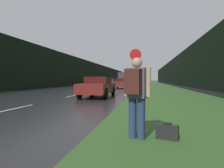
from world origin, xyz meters
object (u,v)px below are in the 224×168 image
object	(u,v)px
hitchhiker_with_backpack	(136,93)
suitcase	(167,132)
stop_sign	(136,67)
car_passing_far	(122,83)
car_oncoming	(111,82)
car_passing_near	(98,87)
delivery_truck	(123,78)

from	to	relation	value
hitchhiker_with_backpack	suitcase	world-z (taller)	hitchhiker_with_backpack
stop_sign	suitcase	world-z (taller)	stop_sign
car_passing_far	car_oncoming	bearing A→B (deg)	-73.32
stop_sign	car_oncoming	xyz separation A→B (m)	(-6.74, 28.44, -1.24)
car_passing_near	car_passing_far	world-z (taller)	car_passing_far
car_passing_near	delivery_truck	distance (m)	50.89
suitcase	delivery_truck	size ratio (longest dim) A/B	0.06
suitcase	car_passing_near	distance (m)	10.07
stop_sign	delivery_truck	xyz separation A→B (m)	(-6.74, 50.97, -0.23)
hitchhiker_with_backpack	delivery_truck	bearing A→B (deg)	115.76
delivery_truck	hitchhiker_with_backpack	bearing A→B (deg)	-83.13
stop_sign	delivery_truck	world-z (taller)	delivery_truck
suitcase	car_passing_far	distance (m)	23.99
suitcase	delivery_truck	world-z (taller)	delivery_truck
car_passing_near	car_oncoming	distance (m)	28.48
stop_sign	car_passing_far	xyz separation A→B (m)	(-2.60, 14.62, -1.30)
hitchhiker_with_backpack	delivery_truck	xyz separation A→B (m)	(-7.24, 60.12, 0.83)
suitcase	car_passing_far	size ratio (longest dim) A/B	0.10
stop_sign	car_passing_near	xyz separation A→B (m)	(-2.60, 0.26, -1.29)
car_oncoming	stop_sign	bearing A→B (deg)	-76.67
delivery_truck	car_passing_near	bearing A→B (deg)	-85.33
car_passing_far	car_oncoming	world-z (taller)	car_oncoming
stop_sign	car_passing_far	distance (m)	14.90
suitcase	car_passing_far	bearing A→B (deg)	117.79
hitchhiker_with_backpack	car_passing_near	distance (m)	9.91
car_passing_far	car_oncoming	distance (m)	14.43
suitcase	car_passing_far	xyz separation A→B (m)	(-3.71, 23.70, 0.55)
car_oncoming	delivery_truck	world-z (taller)	delivery_truck
car_passing_far	car_oncoming	size ratio (longest dim) A/B	0.98
car_passing_near	car_passing_far	xyz separation A→B (m)	(-0.00, 14.35, -0.01)
stop_sign	hitchhiker_with_backpack	world-z (taller)	stop_sign
car_oncoming	suitcase	bearing A→B (deg)	-78.18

